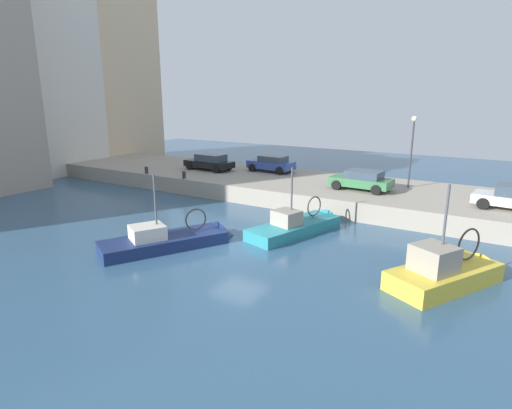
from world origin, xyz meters
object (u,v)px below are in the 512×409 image
at_px(fishing_boat_navy, 173,244).
at_px(parked_car_blue, 271,163).
at_px(fishing_boat_yellow, 448,280).
at_px(parked_car_black, 210,162).
at_px(parked_car_green, 362,180).
at_px(fishing_boat_teal, 299,230).
at_px(mooring_bollard_north, 146,170).
at_px(quay_streetlamp, 412,140).
at_px(mooring_bollard_mid, 184,175).

relative_size(fishing_boat_navy, parked_car_blue, 1.78).
distance_m(fishing_boat_yellow, parked_car_black, 23.05).
bearing_deg(parked_car_green, fishing_boat_teal, 170.63).
bearing_deg(mooring_bollard_north, fishing_boat_navy, -129.27).
bearing_deg(parked_car_green, mooring_bollard_north, 100.78).
bearing_deg(parked_car_green, parked_car_blue, 71.59).
bearing_deg(fishing_boat_teal, mooring_bollard_north, 76.32).
bearing_deg(quay_streetlamp, parked_car_green, 134.43).
distance_m(parked_car_blue, mooring_bollard_north, 10.23).
relative_size(fishing_boat_navy, fishing_boat_teal, 1.02).
distance_m(fishing_boat_yellow, mooring_bollard_north, 24.60).
xyz_separation_m(parked_car_black, mooring_bollard_mid, (-4.06, -0.69, -0.42)).
xyz_separation_m(fishing_boat_navy, parked_car_green, (12.43, -5.52, 1.78)).
xyz_separation_m(parked_car_black, mooring_bollard_north, (-4.06, 3.31, -0.42)).
height_order(parked_car_black, parked_car_blue, parked_car_black).
bearing_deg(fishing_boat_navy, quay_streetlamp, -28.31).
distance_m(fishing_boat_navy, mooring_bollard_north, 14.65).
relative_size(parked_car_blue, mooring_bollard_north, 7.17).
bearing_deg(fishing_boat_navy, mooring_bollard_mid, 38.30).
xyz_separation_m(fishing_boat_navy, mooring_bollard_mid, (9.23, 7.29, 1.37)).
height_order(fishing_boat_yellow, mooring_bollard_north, fishing_boat_yellow).
relative_size(fishing_boat_yellow, parked_car_green, 1.43).
bearing_deg(mooring_bollard_mid, quay_streetlamp, -69.74).
relative_size(fishing_boat_navy, parked_car_black, 1.60).
xyz_separation_m(fishing_boat_teal, parked_car_black, (7.87, 12.34, 1.79)).
height_order(fishing_boat_teal, fishing_boat_yellow, fishing_boat_yellow).
bearing_deg(parked_car_blue, quay_streetlamp, -92.10).
distance_m(fishing_boat_navy, parked_car_blue, 15.70).
height_order(fishing_boat_yellow, parked_car_blue, fishing_boat_yellow).
xyz_separation_m(fishing_boat_teal, parked_car_blue, (9.87, 7.42, 1.79)).
bearing_deg(fishing_boat_teal, parked_car_green, -9.37).
bearing_deg(quay_streetlamp, parked_car_blue, 87.90).
relative_size(fishing_boat_navy, mooring_bollard_mid, 12.73).
distance_m(parked_car_green, quay_streetlamp, 4.34).
relative_size(fishing_boat_yellow, parked_car_blue, 1.48).
height_order(fishing_boat_yellow, quay_streetlamp, quay_streetlamp).
xyz_separation_m(fishing_boat_yellow, quay_streetlamp, (12.29, 4.34, 4.29)).
height_order(parked_car_green, parked_car_blue, parked_car_blue).
relative_size(fishing_boat_yellow, quay_streetlamp, 1.21).
bearing_deg(mooring_bollard_mid, mooring_bollard_north, 90.00).
distance_m(mooring_bollard_mid, mooring_bollard_north, 4.00).
bearing_deg(fishing_boat_teal, parked_car_blue, 36.96).
bearing_deg(parked_car_green, mooring_bollard_mid, 104.03).
height_order(mooring_bollard_mid, mooring_bollard_north, same).
bearing_deg(fishing_boat_yellow, quay_streetlamp, 19.46).
height_order(fishing_boat_teal, mooring_bollard_north, fishing_boat_teal).
relative_size(fishing_boat_navy, fishing_boat_yellow, 1.20).
distance_m(fishing_boat_teal, mooring_bollard_mid, 12.34).
distance_m(parked_car_green, parked_car_black, 13.53).
xyz_separation_m(parked_car_black, quay_streetlamp, (1.59, -16.00, 2.56)).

